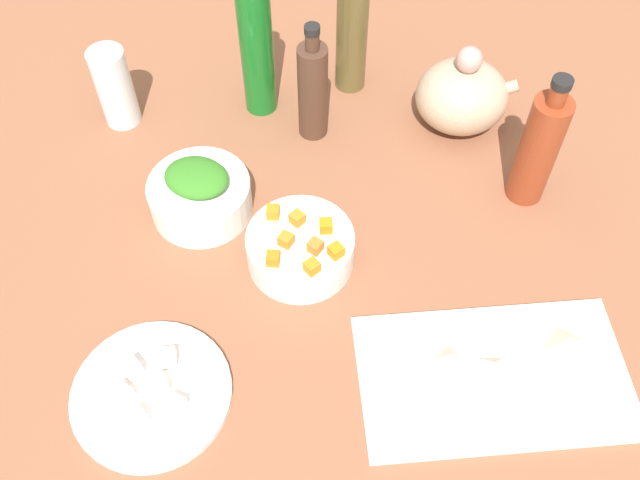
% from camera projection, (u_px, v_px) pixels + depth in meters
% --- Properties ---
extents(tabletop, '(1.90, 1.90, 0.03)m').
position_uv_depth(tabletop, '(320.00, 266.00, 1.06)').
color(tabletop, brown).
rests_on(tabletop, ground).
extents(cutting_board, '(0.37, 0.24, 0.01)m').
position_uv_depth(cutting_board, '(493.00, 377.00, 0.94)').
color(cutting_board, white).
rests_on(cutting_board, tabletop).
extents(plate_tofu, '(0.21, 0.21, 0.01)m').
position_uv_depth(plate_tofu, '(152.00, 394.00, 0.92)').
color(plate_tofu, white).
rests_on(plate_tofu, tabletop).
extents(bowl_greens, '(0.15, 0.15, 0.06)m').
position_uv_depth(bowl_greens, '(200.00, 197.00, 1.08)').
color(bowl_greens, white).
rests_on(bowl_greens, tabletop).
extents(bowl_carrots, '(0.16, 0.16, 0.06)m').
position_uv_depth(bowl_carrots, '(300.00, 248.00, 1.03)').
color(bowl_carrots, white).
rests_on(bowl_carrots, tabletop).
extents(teapot, '(0.17, 0.14, 0.16)m').
position_uv_depth(teapot, '(462.00, 95.00, 1.17)').
color(teapot, tan).
rests_on(teapot, tabletop).
extents(bottle_0, '(0.05, 0.05, 0.28)m').
position_uv_depth(bottle_0, '(352.00, 25.00, 1.17)').
color(bottle_0, brown).
rests_on(bottle_0, tabletop).
extents(bottle_1, '(0.05, 0.05, 0.28)m').
position_uv_depth(bottle_1, '(257.00, 49.00, 1.14)').
color(bottle_1, '#156920').
rests_on(bottle_1, tabletop).
extents(bottle_2, '(0.05, 0.05, 0.21)m').
position_uv_depth(bottle_2, '(313.00, 90.00, 1.13)').
color(bottle_2, '#4A2F22').
rests_on(bottle_2, tabletop).
extents(bottle_3, '(0.06, 0.06, 0.23)m').
position_uv_depth(bottle_3, '(539.00, 148.00, 1.04)').
color(bottle_3, maroon).
rests_on(bottle_3, tabletop).
extents(drinking_glass_0, '(0.06, 0.06, 0.14)m').
position_uv_depth(drinking_glass_0, '(115.00, 87.00, 1.16)').
color(drinking_glass_0, white).
rests_on(drinking_glass_0, tabletop).
extents(carrot_cube_0, '(0.03, 0.03, 0.02)m').
position_uv_depth(carrot_cube_0, '(297.00, 218.00, 1.01)').
color(carrot_cube_0, orange).
rests_on(carrot_cube_0, bowl_carrots).
extents(carrot_cube_1, '(0.02, 0.02, 0.02)m').
position_uv_depth(carrot_cube_1, '(273.00, 212.00, 1.02)').
color(carrot_cube_1, orange).
rests_on(carrot_cube_1, bowl_carrots).
extents(carrot_cube_2, '(0.03, 0.03, 0.02)m').
position_uv_depth(carrot_cube_2, '(336.00, 251.00, 0.98)').
color(carrot_cube_2, orange).
rests_on(carrot_cube_2, bowl_carrots).
extents(carrot_cube_3, '(0.03, 0.03, 0.02)m').
position_uv_depth(carrot_cube_3, '(312.00, 267.00, 0.97)').
color(carrot_cube_3, orange).
rests_on(carrot_cube_3, bowl_carrots).
extents(carrot_cube_4, '(0.02, 0.02, 0.02)m').
position_uv_depth(carrot_cube_4, '(326.00, 226.00, 1.01)').
color(carrot_cube_4, orange).
rests_on(carrot_cube_4, bowl_carrots).
extents(carrot_cube_5, '(0.02, 0.02, 0.02)m').
position_uv_depth(carrot_cube_5, '(286.00, 240.00, 0.99)').
color(carrot_cube_5, orange).
rests_on(carrot_cube_5, bowl_carrots).
extents(carrot_cube_6, '(0.02, 0.02, 0.02)m').
position_uv_depth(carrot_cube_6, '(273.00, 259.00, 0.97)').
color(carrot_cube_6, orange).
rests_on(carrot_cube_6, bowl_carrots).
extents(carrot_cube_7, '(0.03, 0.03, 0.02)m').
position_uv_depth(carrot_cube_7, '(315.00, 246.00, 0.99)').
color(carrot_cube_7, orange).
rests_on(carrot_cube_7, bowl_carrots).
extents(chopped_greens_mound, '(0.12, 0.11, 0.03)m').
position_uv_depth(chopped_greens_mound, '(196.00, 178.00, 1.05)').
color(chopped_greens_mound, '#337622').
rests_on(chopped_greens_mound, bowl_greens).
extents(tofu_cube_0, '(0.03, 0.03, 0.02)m').
position_uv_depth(tofu_cube_0, '(122.00, 394.00, 0.90)').
color(tofu_cube_0, silver).
rests_on(tofu_cube_0, plate_tofu).
extents(tofu_cube_1, '(0.03, 0.03, 0.02)m').
position_uv_depth(tofu_cube_1, '(159.00, 385.00, 0.91)').
color(tofu_cube_1, white).
rests_on(tofu_cube_1, plate_tofu).
extents(tofu_cube_2, '(0.03, 0.03, 0.02)m').
position_uv_depth(tofu_cube_2, '(176.00, 406.00, 0.89)').
color(tofu_cube_2, white).
rests_on(tofu_cube_2, plate_tofu).
extents(tofu_cube_3, '(0.03, 0.03, 0.02)m').
position_uv_depth(tofu_cube_3, '(132.00, 368.00, 0.92)').
color(tofu_cube_3, '#FBE8CF').
rests_on(tofu_cube_3, plate_tofu).
extents(tofu_cube_4, '(0.03, 0.03, 0.02)m').
position_uv_depth(tofu_cube_4, '(136.00, 418.00, 0.88)').
color(tofu_cube_4, silver).
rests_on(tofu_cube_4, plate_tofu).
extents(tofu_cube_5, '(0.02, 0.02, 0.02)m').
position_uv_depth(tofu_cube_5, '(167.00, 358.00, 0.93)').
color(tofu_cube_5, white).
rests_on(tofu_cube_5, plate_tofu).
extents(dumpling_0, '(0.06, 0.06, 0.03)m').
position_uv_depth(dumpling_0, '(493.00, 367.00, 0.92)').
color(dumpling_0, beige).
rests_on(dumpling_0, cutting_board).
extents(dumpling_1, '(0.06, 0.06, 0.03)m').
position_uv_depth(dumpling_1, '(569.00, 343.00, 0.94)').
color(dumpling_1, beige).
rests_on(dumpling_1, cutting_board).
extents(dumpling_2, '(0.05, 0.05, 0.03)m').
position_uv_depth(dumpling_2, '(450.00, 359.00, 0.93)').
color(dumpling_2, beige).
rests_on(dumpling_2, cutting_board).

